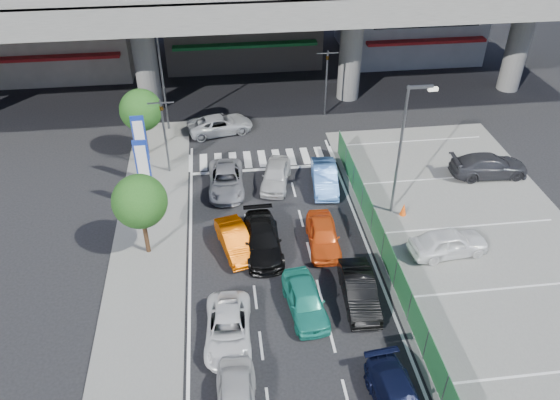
{
  "coord_description": "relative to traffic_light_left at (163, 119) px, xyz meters",
  "views": [
    {
      "loc": [
        -2.73,
        -18.99,
        19.36
      ],
      "look_at": [
        0.23,
        4.89,
        2.23
      ],
      "focal_mm": 35.0,
      "sensor_mm": 36.0,
      "label": 1
    }
  ],
  "objects": [
    {
      "name": "tree_near",
      "position": [
        -0.8,
        -8.0,
        -0.55
      ],
      "size": [
        2.8,
        2.8,
        4.8
      ],
      "color": "#382314",
      "rests_on": "ground"
    },
    {
      "name": "parking_lot",
      "position": [
        17.2,
        -10.0,
        -3.91
      ],
      "size": [
        12.0,
        28.0,
        0.06
      ],
      "primitive_type": "cube",
      "color": "slate",
      "rests_on": "ground"
    },
    {
      "name": "wagon_silver_front_left",
      "position": [
        3.63,
        -2.4,
        -3.29
      ],
      "size": [
        2.23,
        4.69,
        1.29
      ],
      "primitive_type": "imported",
      "rotation": [
        0.0,
        0.0,
        -0.02
      ],
      "color": "gray",
      "rests_on": "ground"
    },
    {
      "name": "sedan_white_mid_left",
      "position": [
        3.2,
        -14.39,
        -3.33
      ],
      "size": [
        2.27,
        4.49,
        1.22
      ],
      "primitive_type": "imported",
      "rotation": [
        0.0,
        0.0,
        -0.06
      ],
      "color": "white",
      "rests_on": "ground"
    },
    {
      "name": "hatch_black_mid_right",
      "position": [
        9.54,
        -12.87,
        -3.25
      ],
      "size": [
        1.66,
        4.25,
        1.38
      ],
      "primitive_type": "imported",
      "rotation": [
        0.0,
        0.0,
        -0.05
      ],
      "color": "black",
      "rests_on": "ground"
    },
    {
      "name": "traffic_light_right",
      "position": [
        11.7,
        7.0,
        0.0
      ],
      "size": [
        1.6,
        1.24,
        5.2
      ],
      "color": "#595B60",
      "rests_on": "ground"
    },
    {
      "name": "taxi_orange_left",
      "position": [
        3.85,
        -8.32,
        -3.29
      ],
      "size": [
        2.23,
        4.12,
        1.29
      ],
      "primitive_type": "imported",
      "rotation": [
        0.0,
        0.0,
        0.23
      ],
      "color": "#CA4C00",
      "rests_on": "ground"
    },
    {
      "name": "traffic_cone",
      "position": [
        13.79,
        -6.45,
        -3.49
      ],
      "size": [
        0.49,
        0.49,
        0.77
      ],
      "primitive_type": "cone",
      "rotation": [
        0.0,
        0.0,
        -0.27
      ],
      "color": "#F54F0D",
      "rests_on": "parking_lot"
    },
    {
      "name": "signboard_near",
      "position": [
        -1.0,
        -4.01,
        -0.87
      ],
      "size": [
        0.8,
        0.14,
        4.7
      ],
      "color": "#595B60",
      "rests_on": "ground"
    },
    {
      "name": "sedan_white_front_mid",
      "position": [
        6.76,
        -2.23,
        -3.25
      ],
      "size": [
        2.57,
        4.33,
        1.38
      ],
      "primitive_type": "imported",
      "rotation": [
        0.0,
        0.0,
        -0.25
      ],
      "color": "silver",
      "rests_on": "ground"
    },
    {
      "name": "crossing_wagon_silver",
      "position": [
        3.52,
        5.12,
        -3.28
      ],
      "size": [
        5.09,
        3.11,
        1.32
      ],
      "primitive_type": "imported",
      "rotation": [
        0.0,
        0.0,
        1.78
      ],
      "color": "#B4B7BD",
      "rests_on": "ground"
    },
    {
      "name": "fence_run",
      "position": [
        11.5,
        -11.0,
        -3.04
      ],
      "size": [
        0.16,
        22.0,
        1.8
      ],
      "primitive_type": null,
      "color": "#226332",
      "rests_on": "ground"
    },
    {
      "name": "kei_truck_front_right",
      "position": [
        9.77,
        -2.92,
        -3.25
      ],
      "size": [
        1.88,
        4.32,
        1.38
      ],
      "primitive_type": "imported",
      "rotation": [
        0.0,
        0.0,
        -0.1
      ],
      "color": "#548FEA",
      "rests_on": "ground"
    },
    {
      "name": "traffic_light_left",
      "position": [
        0.0,
        0.0,
        0.0
      ],
      "size": [
        1.6,
        1.24,
        5.2
      ],
      "color": "#595B60",
      "rests_on": "ground"
    },
    {
      "name": "sedan_black_mid",
      "position": [
        5.31,
        -8.5,
        -3.25
      ],
      "size": [
        2.02,
        4.79,
        1.38
      ],
      "primitive_type": "imported",
      "rotation": [
        0.0,
        0.0,
        0.02
      ],
      "color": "black",
      "rests_on": "ground"
    },
    {
      "name": "sidewalk_left",
      "position": [
        -0.8,
        -8.0,
        -3.88
      ],
      "size": [
        4.0,
        30.0,
        0.12
      ],
      "primitive_type": "cube",
      "color": "slate",
      "rests_on": "ground"
    },
    {
      "name": "street_lamp_right",
      "position": [
        13.37,
        -6.0,
        0.83
      ],
      "size": [
        1.65,
        0.22,
        8.0
      ],
      "color": "#595B60",
      "rests_on": "ground"
    },
    {
      "name": "ground",
      "position": [
        6.2,
        -12.0,
        -3.94
      ],
      "size": [
        120.0,
        120.0,
        0.0
      ],
      "primitive_type": "plane",
      "color": "black",
      "rests_on": "ground"
    },
    {
      "name": "tree_far",
      "position": [
        -1.6,
        2.5,
        -0.55
      ],
      "size": [
        2.8,
        2.8,
        4.8
      ],
      "color": "#382314",
      "rests_on": "ground"
    },
    {
      "name": "taxi_teal_mid",
      "position": [
        6.87,
        -13.14,
        -3.25
      ],
      "size": [
        2.03,
        4.19,
        1.38
      ],
      "primitive_type": "imported",
      "rotation": [
        0.0,
        0.0,
        0.1
      ],
      "color": "teal",
      "rests_on": "ground"
    },
    {
      "name": "taxi_orange_right",
      "position": [
        8.61,
        -8.53,
        -3.25
      ],
      "size": [
        1.84,
        4.13,
        1.38
      ],
      "primitive_type": "imported",
      "rotation": [
        0.0,
        0.0,
        -0.05
      ],
      "color": "#E35016",
      "rests_on": "ground"
    },
    {
      "name": "parked_sedan_dgrey",
      "position": [
        20.54,
        -2.96,
        -3.15
      ],
      "size": [
        5.06,
        2.2,
        1.45
      ],
      "primitive_type": "imported",
      "rotation": [
        0.0,
        0.0,
        1.54
      ],
      "color": "#323237",
      "rests_on": "parking_lot"
    },
    {
      "name": "signboard_far",
      "position": [
        -1.4,
        -1.01,
        -0.87
      ],
      "size": [
        0.8,
        0.14,
        4.7
      ],
      "color": "#595B60",
      "rests_on": "ground"
    },
    {
      "name": "street_lamp_left",
      "position": [
        -0.13,
        6.0,
        0.83
      ],
      "size": [
        1.65,
        0.22,
        8.0
      ],
      "color": "#595B60",
      "rests_on": "ground"
    },
    {
      "name": "parked_sedan_white",
      "position": [
        15.07,
        -10.05,
        -3.16
      ],
      "size": [
        4.38,
        2.13,
        1.44
      ],
      "primitive_type": "imported",
      "rotation": [
        0.0,
        0.0,
        1.67
      ],
      "color": "white",
      "rests_on": "parking_lot"
    }
  ]
}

